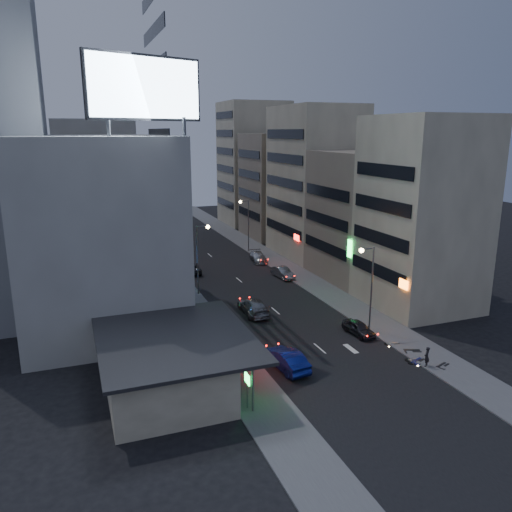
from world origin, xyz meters
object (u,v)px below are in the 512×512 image
parked_car_right_mid (283,273)px  road_car_silver (253,307)px  person (427,357)px  road_car_blue (286,359)px  parked_car_left (192,268)px  scooter_black_a (444,356)px  scooter_black_b (420,343)px  parked_car_right_near (359,328)px  scooter_silver_b (398,337)px  scooter_silver_a (422,351)px  scooter_blue (420,351)px  parked_car_right_far (258,257)px

parked_car_right_mid → road_car_silver: size_ratio=0.77×
parked_car_right_mid → person: 27.19m
parked_car_right_mid → person: person is taller
parked_car_right_mid → road_car_blue: (-9.90, -23.43, 0.12)m
road_car_blue → parked_car_left: bearing=-95.7°
person → parked_car_left: bearing=-111.3°
person → scooter_black_a: bearing=142.0°
road_car_blue → scooter_black_b: size_ratio=2.40×
parked_car_right_mid → parked_car_right_near: bearing=-97.9°
scooter_black_a → scooter_silver_b: bearing=-7.1°
parked_car_right_mid → scooter_silver_a: parked_car_right_mid is taller
scooter_black_a → scooter_black_b: size_ratio=0.91×
road_car_silver → scooter_black_b: road_car_silver is taller
parked_car_left → scooter_black_a: size_ratio=2.49×
scooter_black_a → road_car_silver: bearing=13.1°
road_car_silver → scooter_black_a: 19.31m
parked_car_left → scooter_black_b: (12.70, -30.79, 0.10)m
road_car_blue → scooter_silver_a: 11.51m
parked_car_right_mid → person: (0.70, -27.18, 0.24)m
road_car_blue → scooter_silver_a: road_car_blue is taller
parked_car_left → parked_car_right_near: bearing=116.4°
scooter_silver_b → scooter_black_a: bearing=-158.7°
parked_car_right_near → scooter_silver_b: 3.68m
scooter_blue → scooter_silver_a: bearing=-121.5°
parked_car_left → scooter_black_b: 33.30m
parked_car_left → scooter_silver_b: 31.16m
parked_car_right_mid → scooter_black_b: parked_car_right_mid is taller
parked_car_right_mid → scooter_silver_b: 22.51m
parked_car_left → scooter_silver_a: (11.85, -32.06, 0.04)m
parked_car_right_near → scooter_black_b: 5.77m
road_car_blue → road_car_silver: size_ratio=0.91×
parked_car_right_far → scooter_black_a: (2.52, -35.93, 0.01)m
parked_car_right_far → person: size_ratio=2.92×
road_car_blue → parked_car_right_mid: bearing=-119.7°
scooter_blue → scooter_silver_b: (0.22, 3.23, -0.10)m
scooter_black_a → scooter_blue: size_ratio=0.98×
parked_car_right_near → scooter_black_a: (3.33, -7.58, 0.05)m
parked_car_right_mid → road_car_blue: road_car_blue is taller
parked_car_left → scooter_black_b: size_ratio=2.27×
parked_car_left → scooter_blue: size_ratio=2.44×
parked_car_right_near → parked_car_left: parked_car_left is taller
parked_car_right_mid → scooter_silver_a: (1.38, -25.72, 0.00)m
parked_car_right_near → parked_car_right_mid: parked_car_right_mid is taller
scooter_silver_a → scooter_silver_b: bearing=1.7°
parked_car_left → scooter_silver_a: bearing=116.3°
road_car_blue → scooter_silver_b: bearing=178.1°
parked_car_right_near → road_car_blue: bearing=-162.6°
scooter_black_b → scooter_silver_b: bearing=44.4°
parked_car_left → person: size_ratio=2.89×
parked_car_right_near → parked_car_right_mid: (0.81, 19.55, 0.05)m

